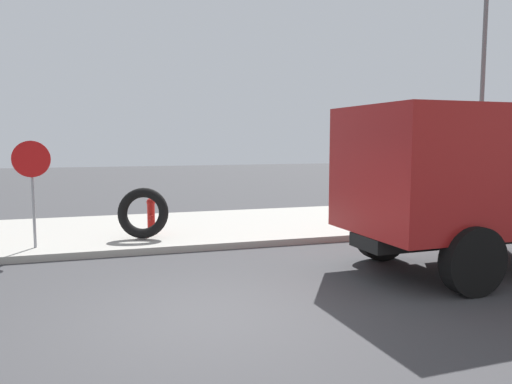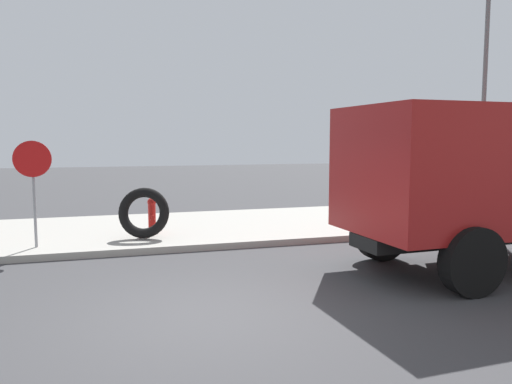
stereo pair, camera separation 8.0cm
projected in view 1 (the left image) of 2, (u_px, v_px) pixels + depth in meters
The scene contains 6 objects.
ground_plane at pixel (211, 316), 6.95m from camera, with size 80.00×80.00×0.00m, color #38383A.
sidewalk_curb at pixel (159, 230), 13.11m from camera, with size 36.00×5.00×0.15m, color #99968E.
fire_hydrant at pixel (151, 215), 12.08m from camera, with size 0.21×0.47×0.88m.
loose_tire at pixel (143, 213), 11.55m from camera, with size 1.17×1.17×0.22m, color black.
stop_sign at pixel (32, 174), 10.45m from camera, with size 0.76×0.08×2.25m.
street_light_pole at pixel (481, 107), 13.87m from camera, with size 0.12×0.12×6.36m, color #595B5E.
Camera 1 is at (-1.41, -6.61, 2.43)m, focal length 35.26 mm.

